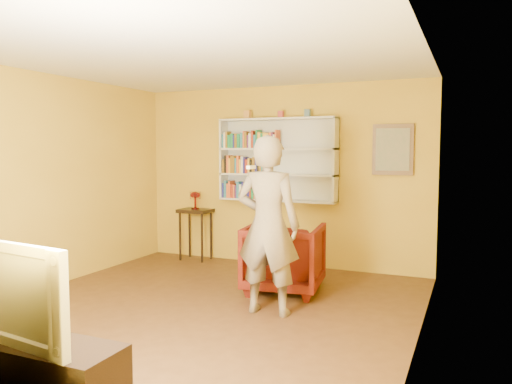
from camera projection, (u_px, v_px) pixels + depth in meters
room_shell at (197, 219)px, 5.28m from camera, size 5.30×5.80×2.88m
bookshelf at (279, 160)px, 7.44m from camera, size 1.80×0.29×1.23m
books_row_lower at (249, 191)px, 7.56m from camera, size 0.83×0.19×0.27m
books_row_middle at (244, 165)px, 7.55m from camera, size 0.69×0.19×0.27m
books_row_upper at (251, 140)px, 7.48m from camera, size 0.89×0.19×0.27m
ornament_left at (247, 115)px, 7.52m from camera, size 0.09×0.09×0.12m
ornament_centre at (281, 114)px, 7.30m from camera, size 0.07×0.07×0.10m
ornament_right at (308, 113)px, 7.14m from camera, size 0.08×0.08×0.11m
framed_painting at (393, 150)px, 6.81m from camera, size 0.55×0.05×0.70m
console_table at (195, 218)px, 7.91m from camera, size 0.50×0.38×0.81m
ruby_lustre at (195, 197)px, 7.88m from camera, size 0.17×0.17×0.28m
armchair at (284, 257)px, 6.14m from camera, size 1.01×1.04×0.85m
person at (268, 225)px, 5.27m from camera, size 0.71×0.49×1.90m
game_remote at (251, 167)px, 5.08m from camera, size 0.04×0.15×0.04m
tv_cabinet at (25, 376)px, 3.29m from camera, size 1.42×0.43×0.51m
television at (22, 289)px, 3.25m from camera, size 1.16×0.29×0.66m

